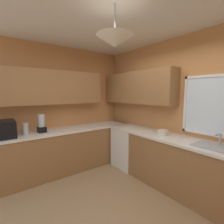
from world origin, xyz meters
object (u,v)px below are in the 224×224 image
Objects in this scene: microwave at (3,129)px; blender_appliance at (42,124)px; dishwasher at (129,147)px; kettle at (25,129)px; sink_assembly at (215,146)px; bowl at (163,132)px.

microwave is 0.63m from blender_appliance.
kettle is (-0.64, -2.01, 0.59)m from dishwasher.
microwave reaches higher than sink_assembly.
sink_assembly is at bearing 35.84° from blender_appliance.
sink_assembly is (2.43, 2.39, -0.13)m from microwave.
bowl is at bearing 53.25° from kettle.
kettle is (0.02, 0.34, -0.03)m from microwave.
bowl is 2.34m from blender_appliance.
kettle is at bearing -139.63° from sink_assembly.
microwave is 2.84m from bowl.
blender_appliance reaches higher than sink_assembly.
sink_assembly is at bearing 0.46° from bowl.
microwave is at bearing -90.00° from blender_appliance.
sink_assembly is 1.50× the size of blender_appliance.
kettle is 0.61× the size of blender_appliance.
blender_appliance is (-0.00, 0.63, 0.02)m from microwave.
microwave is at bearing -123.01° from bowl.
sink_assembly is at bearing 40.37° from kettle.
blender_appliance reaches higher than kettle.
bowl is 0.53× the size of blender_appliance.
sink_assembly reaches higher than bowl.
blender_appliance reaches higher than bowl.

